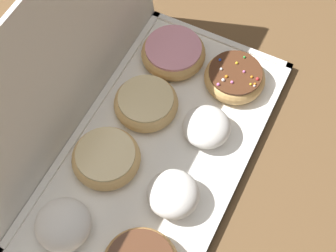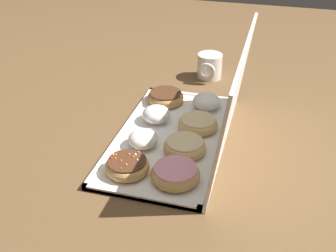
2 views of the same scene
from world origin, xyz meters
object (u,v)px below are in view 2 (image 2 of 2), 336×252
Objects in this scene: sprinkle_donut_3 at (127,166)px; pink_frosted_donut_7 at (175,173)px; powdered_filled_donut_1 at (156,114)px; donut_box at (170,137)px; coffee_mug at (209,66)px; powdered_filled_donut_4 at (207,101)px; glazed_ring_donut_6 at (185,146)px; powdered_filled_donut_2 at (143,139)px; glazed_ring_donut_5 at (198,123)px; chocolate_frosted_donut_0 at (166,97)px.

sprinkle_donut_3 is 0.12m from pink_frosted_donut_7.
powdered_filled_donut_1 is 0.28m from pink_frosted_donut_7.
sprinkle_donut_3 is at bearing 0.30° from powdered_filled_donut_1.
coffee_mug is (-0.44, 0.03, 0.04)m from donut_box.
sprinkle_donut_3 is 0.63m from coffee_mug.
powdered_filled_donut_4 is 0.25m from glazed_ring_donut_6.
powdered_filled_donut_2 is 0.28m from powdered_filled_donut_4.
powdered_filled_donut_2 is at bearing -44.98° from glazed_ring_donut_5.
glazed_ring_donut_6 is (0.12, -0.01, 0.00)m from glazed_ring_donut_5.
glazed_ring_donut_6 is at bearing -2.24° from powdered_filled_donut_4.
pink_frosted_donut_7 is 0.62m from coffee_mug.
sprinkle_donut_3 is 0.39m from powdered_filled_donut_4.
glazed_ring_donut_6 is (0.13, 0.12, -0.01)m from powdered_filled_donut_1.
donut_box is at bearing -138.63° from glazed_ring_donut_6.
powdered_filled_donut_2 is at bearing -9.91° from coffee_mug.
pink_frosted_donut_7 is at bearing 2.58° from glazed_ring_donut_6.
coffee_mug is at bearing -176.86° from glazed_ring_donut_6.
glazed_ring_donut_6 is at bearing 41.37° from donut_box.
powdered_filled_donut_1 reaches higher than glazed_ring_donut_6.
powdered_filled_donut_2 reaches higher than chocolate_frosted_donut_0.
powdered_filled_donut_4 is (0.00, 0.13, 0.00)m from chocolate_frosted_donut_0.
chocolate_frosted_donut_0 is 0.40m from pink_frosted_donut_7.
chocolate_frosted_donut_0 is at bearing -153.89° from glazed_ring_donut_6.
powdered_filled_donut_1 is 0.73× the size of glazed_ring_donut_5.
donut_box is at bearing -48.70° from glazed_ring_donut_5.
donut_box is 4.91× the size of coffee_mug.
pink_frosted_donut_7 is at bearing 19.20° from chocolate_frosted_donut_0.
powdered_filled_donut_1 is at bearing -178.51° from powdered_filled_donut_2.
powdered_filled_donut_1 is 0.14m from powdered_filled_donut_2.
powdered_filled_donut_2 is 0.72× the size of glazed_ring_donut_6.
glazed_ring_donut_6 is at bearing 3.14° from coffee_mug.
sprinkle_donut_3 is (0.18, -0.06, 0.02)m from donut_box.
coffee_mug is (-0.62, -0.03, 0.02)m from pink_frosted_donut_7.
powdered_filled_donut_4 is at bearing 8.57° from coffee_mug.
glazed_ring_donut_5 is 1.05× the size of coffee_mug.
donut_box is 4.51× the size of pink_frosted_donut_7.
sprinkle_donut_3 is at bearing -1.06° from powdered_filled_donut_2.
pink_frosted_donut_7 is 1.09× the size of coffee_mug.
coffee_mug is at bearing 170.09° from powdered_filled_donut_2.
pink_frosted_donut_7 is (0.24, -0.00, 0.00)m from glazed_ring_donut_5.
chocolate_frosted_donut_0 is 0.28m from glazed_ring_donut_6.
powdered_filled_donut_1 is at bearing -153.77° from pink_frosted_donut_7.
powdered_filled_donut_4 reaches higher than pink_frosted_donut_7.
pink_frosted_donut_7 is at bearing 45.85° from powdered_filled_donut_2.
glazed_ring_donut_6 is (0.25, 0.12, -0.00)m from chocolate_frosted_donut_0.
powdered_filled_donut_4 reaches higher than donut_box.
sprinkle_donut_3 is at bearing -27.61° from glazed_ring_donut_5.
powdered_filled_donut_1 is at bearing -13.96° from coffee_mug.
sprinkle_donut_3 reaches higher than glazed_ring_donut_5.
sprinkle_donut_3 is at bearing -18.88° from powdered_filled_donut_4.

